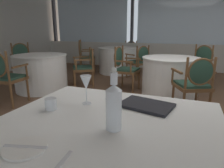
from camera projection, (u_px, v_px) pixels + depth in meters
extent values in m
plane|color=brown|center=(160.00, 118.00, 2.98)|extent=(14.01, 14.01, 0.00)
cube|color=beige|center=(178.00, 57.00, 6.51)|extent=(10.13, 0.12, 0.85)
cube|color=silver|center=(91.00, 18.00, 7.29)|extent=(2.79, 0.02, 1.69)
cube|color=#333338|center=(55.00, 19.00, 7.82)|extent=(0.08, 0.14, 1.69)
cube|color=silver|center=(181.00, 16.00, 6.20)|extent=(2.79, 0.02, 1.69)
cube|color=#333338|center=(132.00, 17.00, 6.73)|extent=(0.08, 0.14, 1.69)
cube|color=white|center=(109.00, 122.00, 1.14)|extent=(1.26, 1.08, 0.02)
cylinder|color=white|center=(25.00, 148.00, 0.86)|extent=(0.19, 0.19, 0.01)
cube|color=silver|center=(25.00, 147.00, 0.86)|extent=(0.20, 0.07, 0.00)
cube|color=silver|center=(59.00, 166.00, 0.75)|extent=(0.03, 0.20, 0.00)
cylinder|color=white|center=(114.00, 110.00, 1.01)|extent=(0.08, 0.08, 0.21)
cone|color=white|center=(114.00, 87.00, 0.98)|extent=(0.08, 0.08, 0.03)
cylinder|color=white|center=(114.00, 78.00, 0.97)|extent=(0.04, 0.04, 0.06)
sphere|color=silver|center=(114.00, 70.00, 0.96)|extent=(0.03, 0.03, 0.03)
cylinder|color=white|center=(87.00, 103.00, 1.40)|extent=(0.06, 0.06, 0.00)
cylinder|color=white|center=(86.00, 96.00, 1.39)|extent=(0.01, 0.01, 0.10)
cone|color=white|center=(86.00, 83.00, 1.36)|extent=(0.08, 0.08, 0.10)
cylinder|color=white|center=(51.00, 104.00, 1.29)|extent=(0.07, 0.07, 0.08)
cube|color=black|center=(146.00, 105.00, 1.34)|extent=(0.38, 0.30, 0.02)
cylinder|color=white|center=(118.00, 48.00, 5.99)|extent=(1.17, 1.17, 0.02)
cylinder|color=white|center=(118.00, 61.00, 6.09)|extent=(1.13, 1.13, 0.75)
cube|color=brown|center=(129.00, 55.00, 6.88)|extent=(0.50, 0.50, 0.05)
cube|color=#284738|center=(129.00, 54.00, 6.87)|extent=(0.46, 0.46, 0.04)
cylinder|color=brown|center=(132.00, 63.00, 6.68)|extent=(0.04, 0.04, 0.40)
cylinder|color=brown|center=(121.00, 62.00, 6.85)|extent=(0.04, 0.04, 0.40)
cylinder|color=brown|center=(136.00, 62.00, 7.03)|extent=(0.04, 0.04, 0.40)
cylinder|color=brown|center=(125.00, 61.00, 7.20)|extent=(0.04, 0.04, 0.40)
cylinder|color=brown|center=(136.00, 48.00, 6.90)|extent=(0.04, 0.04, 0.47)
cylinder|color=brown|center=(126.00, 47.00, 7.07)|extent=(0.04, 0.04, 0.47)
ellipsoid|color=#284738|center=(131.00, 47.00, 6.99)|extent=(0.39, 0.09, 0.39)
torus|color=brown|center=(131.00, 47.00, 6.99)|extent=(0.41, 0.07, 0.41)
cube|color=brown|center=(136.00, 49.00, 6.69)|extent=(0.07, 0.37, 0.03)
cylinder|color=brown|center=(134.00, 52.00, 6.60)|extent=(0.03, 0.03, 0.22)
cube|color=brown|center=(122.00, 48.00, 6.90)|extent=(0.07, 0.37, 0.03)
cylinder|color=brown|center=(120.00, 52.00, 6.81)|extent=(0.03, 0.03, 0.22)
cube|color=brown|center=(87.00, 58.00, 6.02)|extent=(0.61, 0.61, 0.05)
cube|color=#284738|center=(87.00, 57.00, 6.00)|extent=(0.56, 0.56, 0.04)
cylinder|color=brown|center=(94.00, 65.00, 6.28)|extent=(0.04, 0.04, 0.42)
cylinder|color=brown|center=(94.00, 67.00, 5.90)|extent=(0.04, 0.04, 0.42)
cylinder|color=brown|center=(82.00, 65.00, 6.26)|extent=(0.04, 0.04, 0.42)
cylinder|color=brown|center=(80.00, 67.00, 5.87)|extent=(0.04, 0.04, 0.42)
cylinder|color=brown|center=(81.00, 48.00, 6.12)|extent=(0.04, 0.04, 0.53)
cylinder|color=brown|center=(80.00, 49.00, 5.73)|extent=(0.04, 0.04, 0.53)
ellipsoid|color=#284738|center=(80.00, 48.00, 5.92)|extent=(0.21, 0.38, 0.44)
torus|color=brown|center=(80.00, 48.00, 5.92)|extent=(0.22, 0.43, 0.46)
cube|color=brown|center=(88.00, 50.00, 6.19)|extent=(0.35, 0.19, 0.03)
cylinder|color=brown|center=(93.00, 53.00, 6.23)|extent=(0.03, 0.03, 0.22)
cube|color=brown|center=(87.00, 51.00, 5.71)|extent=(0.35, 0.19, 0.03)
cylinder|color=brown|center=(92.00, 55.00, 5.75)|extent=(0.03, 0.03, 0.22)
cube|color=brown|center=(137.00, 63.00, 5.34)|extent=(0.64, 0.64, 0.05)
cube|color=#284738|center=(137.00, 62.00, 5.33)|extent=(0.59, 0.59, 0.04)
cylinder|color=brown|center=(127.00, 71.00, 5.45)|extent=(0.04, 0.04, 0.39)
cylinder|color=brown|center=(138.00, 69.00, 5.66)|extent=(0.04, 0.04, 0.39)
cylinder|color=brown|center=(136.00, 73.00, 5.13)|extent=(0.04, 0.04, 0.39)
cylinder|color=brown|center=(148.00, 72.00, 5.34)|extent=(0.04, 0.04, 0.39)
cylinder|color=brown|center=(137.00, 55.00, 5.00)|extent=(0.04, 0.04, 0.46)
cylinder|color=brown|center=(148.00, 54.00, 5.22)|extent=(0.04, 0.04, 0.46)
ellipsoid|color=#284738|center=(143.00, 54.00, 5.09)|extent=(0.27, 0.35, 0.38)
torus|color=brown|center=(143.00, 54.00, 5.09)|extent=(0.26, 0.34, 0.40)
cube|color=brown|center=(130.00, 55.00, 5.16)|extent=(0.32, 0.24, 0.03)
cylinder|color=brown|center=(126.00, 58.00, 5.30)|extent=(0.03, 0.03, 0.22)
cube|color=brown|center=(144.00, 53.00, 5.42)|extent=(0.32, 0.24, 0.03)
cylinder|color=brown|center=(141.00, 57.00, 5.57)|extent=(0.03, 0.03, 0.22)
cylinder|color=white|center=(40.00, 55.00, 4.21)|extent=(1.13, 1.13, 0.02)
cylinder|color=white|center=(41.00, 73.00, 4.31)|extent=(1.10, 1.10, 0.75)
cube|color=brown|center=(83.00, 69.00, 4.51)|extent=(0.64, 0.64, 0.05)
cube|color=#284738|center=(83.00, 67.00, 4.50)|extent=(0.59, 0.59, 0.04)
cylinder|color=brown|center=(75.00, 81.00, 4.33)|extent=(0.04, 0.04, 0.39)
cylinder|color=brown|center=(74.00, 77.00, 4.71)|extent=(0.04, 0.04, 0.39)
cylinder|color=brown|center=(93.00, 80.00, 4.42)|extent=(0.04, 0.04, 0.39)
cylinder|color=brown|center=(91.00, 76.00, 4.80)|extent=(0.04, 0.04, 0.39)
cylinder|color=brown|center=(93.00, 59.00, 4.30)|extent=(0.04, 0.04, 0.45)
cylinder|color=brown|center=(90.00, 57.00, 4.68)|extent=(0.04, 0.04, 0.45)
ellipsoid|color=#284738|center=(92.00, 57.00, 4.49)|extent=(0.26, 0.35, 0.38)
torus|color=brown|center=(92.00, 57.00, 4.49)|extent=(0.25, 0.34, 0.39)
cube|color=brown|center=(83.00, 60.00, 4.21)|extent=(0.32, 0.24, 0.03)
cylinder|color=brown|center=(76.00, 65.00, 4.20)|extent=(0.03, 0.03, 0.22)
cube|color=brown|center=(81.00, 57.00, 4.67)|extent=(0.32, 0.24, 0.03)
cylinder|color=brown|center=(75.00, 62.00, 4.67)|extent=(0.03, 0.03, 0.22)
cube|color=brown|center=(25.00, 64.00, 4.92)|extent=(0.61, 0.61, 0.05)
cube|color=#284738|center=(25.00, 63.00, 4.91)|extent=(0.56, 0.56, 0.04)
cylinder|color=brown|center=(37.00, 74.00, 4.98)|extent=(0.04, 0.04, 0.43)
cylinder|color=brown|center=(21.00, 76.00, 4.71)|extent=(0.04, 0.04, 0.43)
cylinder|color=brown|center=(31.00, 71.00, 5.26)|extent=(0.04, 0.04, 0.43)
cylinder|color=brown|center=(15.00, 74.00, 4.99)|extent=(0.04, 0.04, 0.43)
cylinder|color=brown|center=(29.00, 52.00, 5.12)|extent=(0.04, 0.04, 0.50)
cylinder|color=brown|center=(12.00, 53.00, 4.86)|extent=(0.04, 0.04, 0.50)
ellipsoid|color=#284738|center=(20.00, 52.00, 5.00)|extent=(0.21, 0.37, 0.42)
torus|color=brown|center=(20.00, 52.00, 5.00)|extent=(0.21, 0.40, 0.43)
cube|color=brown|center=(34.00, 54.00, 5.01)|extent=(0.35, 0.19, 0.03)
cylinder|color=brown|center=(37.00, 59.00, 4.94)|extent=(0.03, 0.03, 0.22)
cube|color=brown|center=(13.00, 55.00, 4.68)|extent=(0.35, 0.19, 0.03)
cylinder|color=brown|center=(16.00, 61.00, 4.61)|extent=(0.03, 0.03, 0.22)
cube|color=brown|center=(9.00, 79.00, 3.46)|extent=(0.50, 0.50, 0.05)
cube|color=#284738|center=(9.00, 77.00, 3.44)|extent=(0.46, 0.46, 0.04)
cylinder|color=brown|center=(10.00, 88.00, 3.76)|extent=(0.04, 0.04, 0.42)
cylinder|color=brown|center=(28.00, 90.00, 3.65)|extent=(0.04, 0.04, 0.42)
cylinder|color=brown|center=(12.00, 97.00, 3.28)|extent=(0.04, 0.04, 0.42)
cylinder|color=brown|center=(7.00, 67.00, 3.15)|extent=(0.04, 0.04, 0.49)
cylinder|color=brown|center=(4.00, 69.00, 3.64)|extent=(0.03, 0.03, 0.22)
cube|color=brown|center=(20.00, 66.00, 3.34)|extent=(0.07, 0.37, 0.03)
cylinder|color=brown|center=(27.00, 71.00, 3.50)|extent=(0.03, 0.03, 0.22)
cylinder|color=white|center=(171.00, 58.00, 3.81)|extent=(1.11, 1.11, 0.02)
cylinder|color=white|center=(170.00, 77.00, 3.91)|extent=(1.08, 1.08, 0.75)
cube|color=brown|center=(197.00, 70.00, 4.39)|extent=(0.64, 0.64, 0.05)
cube|color=#284738|center=(197.00, 68.00, 4.38)|extent=(0.59, 0.59, 0.04)
cylinder|color=brown|center=(199.00, 83.00, 4.18)|extent=(0.04, 0.04, 0.39)
cylinder|color=brown|center=(182.00, 79.00, 4.50)|extent=(0.04, 0.04, 0.39)
cylinder|color=brown|center=(209.00, 80.00, 4.40)|extent=(0.04, 0.04, 0.39)
cylinder|color=brown|center=(193.00, 77.00, 4.72)|extent=(0.04, 0.04, 0.39)
cylinder|color=brown|center=(212.00, 57.00, 4.27)|extent=(0.04, 0.04, 0.52)
cylinder|color=brown|center=(195.00, 56.00, 4.58)|extent=(0.04, 0.04, 0.52)
ellipsoid|color=#284738|center=(204.00, 55.00, 4.43)|extent=(0.35, 0.26, 0.44)
torus|color=brown|center=(204.00, 55.00, 4.43)|extent=(0.39, 0.28, 0.45)
cube|color=brown|center=(208.00, 60.00, 4.12)|extent=(0.24, 0.32, 0.03)
cylinder|color=brown|center=(204.00, 66.00, 4.07)|extent=(0.03, 0.03, 0.22)
cube|color=brown|center=(187.00, 58.00, 4.51)|extent=(0.24, 0.32, 0.03)
cylinder|color=brown|center=(183.00, 63.00, 4.46)|extent=(0.03, 0.03, 0.22)
cube|color=brown|center=(128.00, 71.00, 4.26)|extent=(0.49, 0.49, 0.05)
cube|color=#284738|center=(128.00, 69.00, 4.25)|extent=(0.45, 0.45, 0.04)
cylinder|color=brown|center=(139.00, 80.00, 4.41)|extent=(0.04, 0.04, 0.40)
cylinder|color=brown|center=(133.00, 84.00, 4.06)|extent=(0.04, 0.04, 0.40)
cylinder|color=brown|center=(122.00, 78.00, 4.58)|extent=(0.04, 0.04, 0.40)
cylinder|color=brown|center=(115.00, 82.00, 4.23)|extent=(0.04, 0.04, 0.40)
cylinder|color=brown|center=(123.00, 57.00, 4.45)|extent=(0.04, 0.04, 0.50)
cylinder|color=brown|center=(115.00, 59.00, 4.10)|extent=(0.04, 0.04, 0.50)
ellipsoid|color=#284738|center=(118.00, 57.00, 4.27)|extent=(0.08, 0.39, 0.42)
torus|color=brown|center=(118.00, 57.00, 4.27)|extent=(0.06, 0.44, 0.43)
cube|color=brown|center=(133.00, 58.00, 4.41)|extent=(0.37, 0.06, 0.03)
cylinder|color=brown|center=(138.00, 64.00, 4.38)|extent=(0.03, 0.03, 0.22)
cube|color=brown|center=(124.00, 62.00, 3.97)|extent=(0.37, 0.06, 0.03)
cylinder|color=brown|center=(131.00, 67.00, 3.94)|extent=(0.03, 0.03, 0.22)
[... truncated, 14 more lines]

